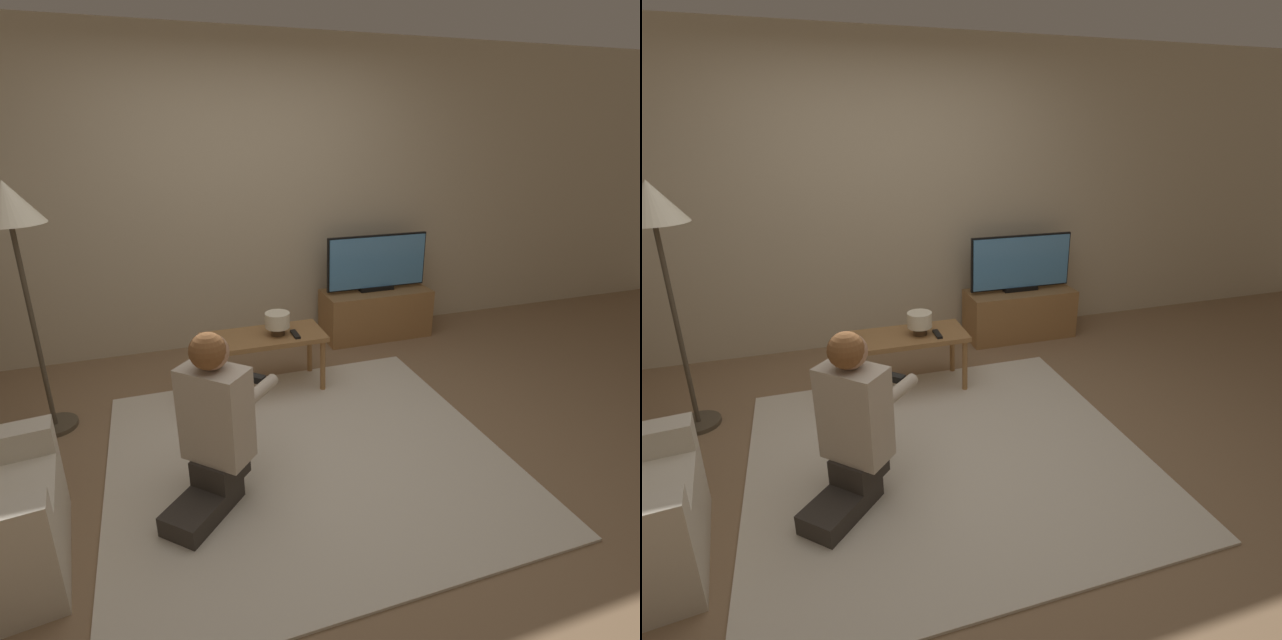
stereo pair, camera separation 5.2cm
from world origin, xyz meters
The scene contains 10 objects.
ground_plane centered at (0.00, 0.00, 0.00)m, with size 10.00×10.00×0.00m, color #896B4C.
wall_back centered at (0.00, 1.93, 1.30)m, with size 10.00×0.06×2.60m.
rug centered at (0.00, 0.00, 0.01)m, with size 2.29×2.17×0.02m.
tv_stand centered at (1.19, 1.63, 0.22)m, with size 1.00×0.42×0.45m.
tv centered at (1.19, 1.63, 0.71)m, with size 0.97×0.08×0.52m.
coffee_table centered at (-0.05, 0.91, 0.39)m, with size 0.89×0.41×0.45m.
floor_lamp centered at (-1.49, 0.85, 1.36)m, with size 0.38×0.38×1.60m.
person_kneeling centered at (-0.55, -0.19, 0.48)m, with size 0.72×0.73×0.95m.
table_lamp centered at (0.05, 0.88, 0.55)m, with size 0.18×0.18×0.17m.
remote centered at (0.17, 0.83, 0.46)m, with size 0.04×0.15×0.02m.
Camera 2 is at (-0.69, -2.42, 1.86)m, focal length 28.00 mm.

